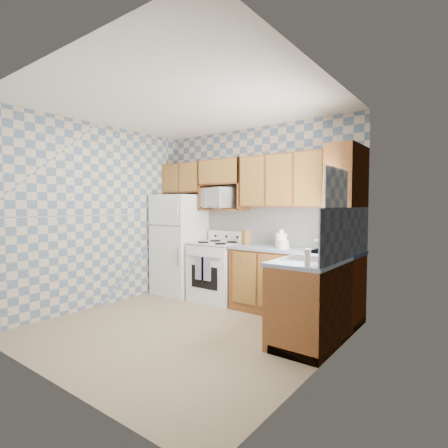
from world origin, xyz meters
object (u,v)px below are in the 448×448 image
Objects in this scene: stove_body at (218,272)px; microwave at (219,198)px; refrigerator at (179,244)px; electric_kettle at (281,240)px.

microwave reaches higher than stove_body.
microwave reaches higher than refrigerator.
stove_body is at bearing -179.51° from electric_kettle.
refrigerator reaches higher than stove_body.
microwave is 1.33m from electric_kettle.
stove_body is at bearing 1.78° from refrigerator.
microwave is at bearing 174.70° from electric_kettle.
refrigerator reaches higher than electric_kettle.
refrigerator is 1.87× the size of stove_body.
stove_body is 1.17m from microwave.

